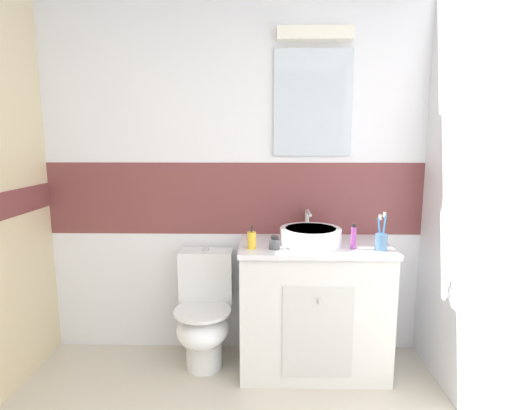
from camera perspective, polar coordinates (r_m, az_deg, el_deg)
The scene contains 8 objects.
wall_back_tiled at distance 2.87m, azimuth -2.84°, elevation 4.19°, with size 3.20×0.20×2.50m.
vanity_cabinet at distance 2.79m, azimuth 7.93°, elevation -13.82°, with size 0.95×0.54×0.85m.
sink_basin at distance 2.63m, azimuth 7.62°, elevation -4.21°, with size 0.39×0.43×0.19m.
toilet at distance 2.83m, azimuth -7.24°, elevation -14.85°, with size 0.37×0.50×0.77m.
toothbrush_cup at distance 2.57m, azimuth 17.08°, elevation -4.80°, with size 0.07×0.07×0.23m.
soap_dispenser at distance 2.49m, azimuth -0.62°, elevation -4.92°, with size 0.05×0.05×0.15m.
hair_gel_jar at distance 2.49m, azimuth 2.59°, elevation -5.34°, with size 0.07×0.07×0.08m.
toothpaste_tube_upright at distance 2.55m, azimuth 13.45°, elevation -4.39°, with size 0.03×0.03×0.16m.
Camera 1 is at (0.20, -0.40, 1.52)m, focal length 28.65 mm.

